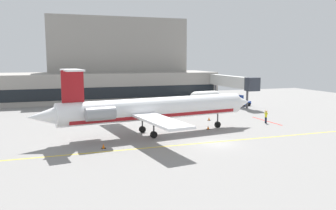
{
  "coord_description": "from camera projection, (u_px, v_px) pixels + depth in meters",
  "views": [
    {
      "loc": [
        -18.72,
        -36.15,
        10.13
      ],
      "look_at": [
        -1.57,
        13.15,
        3.0
      ],
      "focal_mm": 37.22,
      "sensor_mm": 36.0,
      "label": 1
    }
  ],
  "objects": [
    {
      "name": "jet_bridge_west",
      "position": [
        233.0,
        82.0,
        75.13
      ],
      "size": [
        2.4,
        18.25,
        6.26
      ],
      "color": "silver",
      "rests_on": "ground"
    },
    {
      "name": "marshaller",
      "position": [
        266.0,
        116.0,
        54.04
      ],
      "size": [
        0.34,
        0.83,
        2.03
      ],
      "color": "#191E33",
      "rests_on": "ground"
    },
    {
      "name": "pushback_tractor",
      "position": [
        185.0,
        107.0,
        65.4
      ],
      "size": [
        3.33,
        2.55,
        2.17
      ],
      "color": "silver",
      "rests_on": "ground"
    },
    {
      "name": "safety_cone_charlie",
      "position": [
        208.0,
        128.0,
        49.4
      ],
      "size": [
        0.47,
        0.47,
        0.55
      ],
      "color": "orange",
      "rests_on": "ground"
    },
    {
      "name": "baggage_tug",
      "position": [
        240.0,
        101.0,
        72.72
      ],
      "size": [
        4.33,
        2.94,
        2.37
      ],
      "color": "#19389E",
      "rests_on": "ground"
    },
    {
      "name": "ground",
      "position": [
        217.0,
        144.0,
        41.3
      ],
      "size": [
        120.0,
        120.0,
        0.11
      ],
      "color": "gray"
    },
    {
      "name": "terminal_building",
      "position": [
        107.0,
        68.0,
        84.21
      ],
      "size": [
        56.26,
        15.77,
        19.67
      ],
      "color": "gray",
      "rests_on": "ground"
    },
    {
      "name": "safety_cone_bravo",
      "position": [
        209.0,
        119.0,
        56.43
      ],
      "size": [
        0.47,
        0.47,
        0.55
      ],
      "color": "orange",
      "rests_on": "ground"
    },
    {
      "name": "regional_jet",
      "position": [
        153.0,
        109.0,
        45.54
      ],
      "size": [
        31.51,
        23.13,
        8.79
      ],
      "color": "white",
      "rests_on": "ground"
    },
    {
      "name": "safety_cone_alpha",
      "position": [
        104.0,
        146.0,
        39.01
      ],
      "size": [
        0.47,
        0.47,
        0.55
      ],
      "color": "orange",
      "rests_on": "ground"
    },
    {
      "name": "fuel_tank",
      "position": [
        205.0,
        97.0,
        76.37
      ],
      "size": [
        7.45,
        3.1,
        2.85
      ],
      "color": "white",
      "rests_on": "ground"
    }
  ]
}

